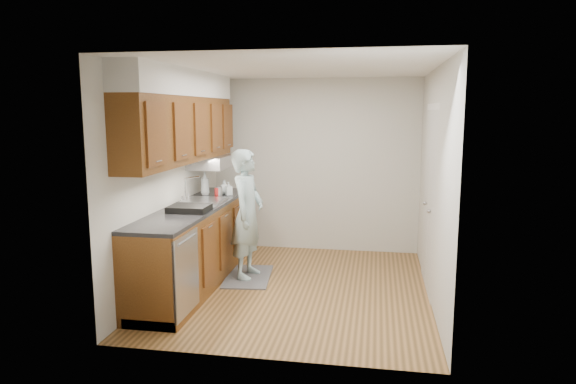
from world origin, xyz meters
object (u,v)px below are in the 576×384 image
Objects in this scene: person at (247,205)px; soap_bottle_a at (205,183)px; steel_can at (219,192)px; soda_can at (217,192)px; dish_rack at (189,208)px; soap_bottle_c at (224,187)px; soap_bottle_b at (229,188)px.

soap_bottle_a is at bearing 61.16° from person.
steel_can is at bearing -30.96° from soap_bottle_a.
soap_bottle_a reaches higher than soda_can.
soap_bottle_a is 0.70× the size of dish_rack.
soap_bottle_c is 0.23m from steel_can.
soap_bottle_b is at bearing -39.20° from soap_bottle_c.
soda_can is 0.97m from dish_rack.
person reaches higher than soap_bottle_a.
person is 9.37× the size of soap_bottle_c.
steel_can is at bearing -88.84° from soap_bottle_c.
soap_bottle_a is 1.71× the size of soap_bottle_b.
steel_can is (-0.46, 0.35, 0.10)m from person.
soap_bottle_c is (-0.08, 0.06, 0.01)m from soap_bottle_b.
soap_bottle_a is 0.28m from soda_can.
dish_rack is at bearing -90.70° from soda_can.
soap_bottle_a is 2.53× the size of soda_can.
soap_bottle_c reaches higher than soda_can.
steel_can is at bearing 86.74° from dish_rack.
soap_bottle_c is 1.60× the size of soda_can.
person is at bearing -37.17° from steel_can.
soap_bottle_b is 1.15m from dish_rack.
soap_bottle_a is 0.30m from steel_can.
person is 10.13× the size of soap_bottle_b.
steel_can is (0.03, 0.01, 0.01)m from soda_can.
soda_can is (-0.10, -0.18, -0.03)m from soap_bottle_b.
dish_rack is (-0.03, -1.21, -0.06)m from soap_bottle_c.
person is at bearing 51.23° from dish_rack.
soda_can is at bearing 61.81° from person.
soap_bottle_c is at bearing 91.16° from steel_can.
soda_can reaches higher than dish_rack.
steel_can is 0.31× the size of dish_rack.
person is 0.65m from soap_bottle_b.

